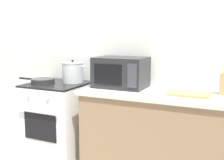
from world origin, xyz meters
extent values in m
cube|color=silver|center=(0.30, 0.97, 1.25)|extent=(4.40, 0.10, 2.50)
cube|color=#8C7051|center=(0.90, 0.62, 0.44)|extent=(1.64, 0.56, 0.88)
cube|color=beige|center=(0.90, 0.62, 0.90)|extent=(1.70, 0.60, 0.04)
cube|color=white|center=(-0.35, 0.60, 0.45)|extent=(0.60, 0.60, 0.90)
cube|color=black|center=(-0.35, 0.60, 0.91)|extent=(0.60, 0.60, 0.02)
cube|color=black|center=(-0.35, 0.30, 0.52)|extent=(0.39, 0.01, 0.28)
cylinder|color=silver|center=(-0.35, 0.27, 0.70)|extent=(0.48, 0.02, 0.02)
cylinder|color=silver|center=(-0.47, 0.29, 0.84)|extent=(0.04, 0.02, 0.04)
cylinder|color=silver|center=(-0.23, 0.29, 0.84)|extent=(0.04, 0.02, 0.04)
cylinder|color=silver|center=(-0.23, 0.73, 1.02)|extent=(0.23, 0.23, 0.21)
cylinder|color=silver|center=(-0.23, 0.73, 1.13)|extent=(0.24, 0.24, 0.01)
sphere|color=black|center=(-0.23, 0.73, 1.15)|extent=(0.03, 0.03, 0.03)
cylinder|color=silver|center=(-0.36, 0.73, 1.10)|extent=(0.05, 0.01, 0.01)
cylinder|color=silver|center=(-0.09, 0.73, 1.10)|extent=(0.05, 0.01, 0.01)
cylinder|color=#28282B|center=(-0.49, 0.54, 0.95)|extent=(0.25, 0.25, 0.05)
cylinder|color=black|center=(-0.71, 0.54, 0.96)|extent=(0.20, 0.02, 0.02)
cube|color=#232326|center=(0.37, 0.68, 1.07)|extent=(0.50, 0.36, 0.30)
cube|color=black|center=(0.31, 0.50, 1.07)|extent=(0.28, 0.01, 0.19)
cube|color=#38383D|center=(0.56, 0.50, 1.07)|extent=(0.09, 0.01, 0.22)
cube|color=tan|center=(1.05, 0.60, 0.93)|extent=(0.36, 0.26, 0.02)
camera|label=1|loc=(1.41, -1.80, 1.43)|focal=43.89mm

